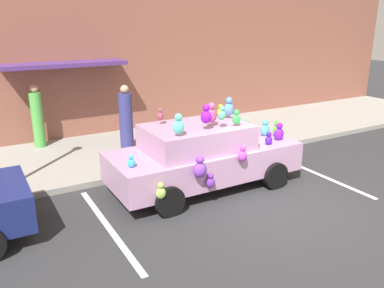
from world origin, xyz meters
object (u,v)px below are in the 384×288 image
teddy_bear_on_sidewalk (223,133)px  pedestrian_near_shopfront (126,120)px  plush_covered_car (203,155)px  pedestrian_walking_past (37,118)px

teddy_bear_on_sidewalk → pedestrian_near_shopfront: size_ratio=0.43×
plush_covered_car → teddy_bear_on_sidewalk: size_ratio=5.52×
pedestrian_near_shopfront → pedestrian_walking_past: size_ratio=1.01×
pedestrian_near_shopfront → pedestrian_walking_past: 2.69m
plush_covered_car → pedestrian_walking_past: (-2.89, 4.74, 0.23)m
teddy_bear_on_sidewalk → pedestrian_walking_past: (-4.86, 2.64, 0.51)m
pedestrian_near_shopfront → teddy_bear_on_sidewalk: bearing=-21.8°
teddy_bear_on_sidewalk → pedestrian_walking_past: bearing=151.5°
teddy_bear_on_sidewalk → pedestrian_walking_past: size_ratio=0.43×
teddy_bear_on_sidewalk → pedestrian_near_shopfront: pedestrian_near_shopfront is taller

